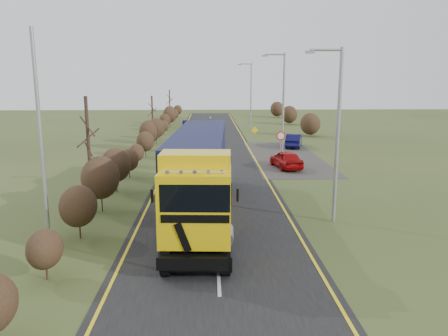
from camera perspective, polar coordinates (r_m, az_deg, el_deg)
name	(u,v)px	position (r m, az deg, el deg)	size (l,w,h in m)	color
ground	(217,237)	(19.68, -0.99, -8.97)	(160.00, 160.00, 0.00)	#39461E
road	(214,183)	(29.25, -1.35, -2.04)	(8.00, 120.00, 0.02)	black
layby	(285,157)	(39.62, 7.92, 1.49)	(6.00, 18.00, 0.02)	#312E2C
lane_markings	(214,184)	(28.95, -1.34, -2.14)	(7.52, 116.00, 0.01)	yellow
hedgerow	(116,167)	(27.44, -13.93, 0.14)	(2.24, 102.04, 6.05)	black
lorry	(199,169)	(22.05, -3.24, -0.13)	(3.20, 15.51, 4.29)	black
car_red_hatchback	(286,159)	(34.46, 8.11, 1.12)	(1.65, 4.10, 1.40)	#9B0708
car_blue_sedan	(294,141)	(45.15, 9.12, 3.55)	(1.44, 4.13, 1.36)	#090A36
streetlight_near	(336,129)	(21.35, 14.42, 4.94)	(1.78, 0.18, 8.33)	gray
streetlight_mid	(282,103)	(36.30, 7.58, 8.38)	(1.90, 0.18, 8.94)	gray
streetlight_far	(250,93)	(60.52, 3.44, 9.74)	(1.91, 0.18, 8.97)	gray
left_pole	(41,140)	(19.32, -22.82, 3.37)	(0.16, 0.16, 8.91)	gray
speed_sign	(281,141)	(36.22, 7.41, 3.56)	(0.73, 0.10, 2.66)	gray
warning_board	(255,134)	(46.11, 4.02, 4.48)	(0.74, 0.11, 1.95)	gray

